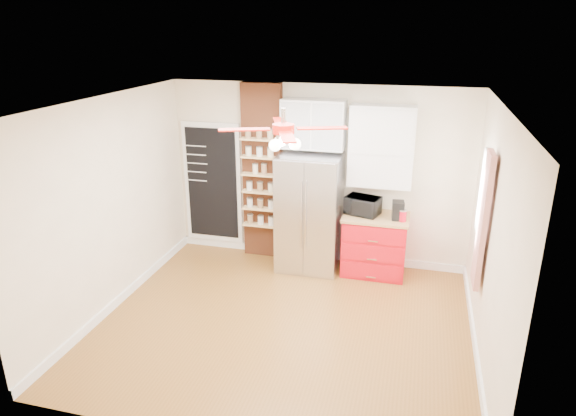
% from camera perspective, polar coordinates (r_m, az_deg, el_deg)
% --- Properties ---
extents(floor, '(4.50, 4.50, 0.00)m').
position_cam_1_polar(floor, '(6.49, -0.44, -12.75)').
color(floor, brown).
rests_on(floor, ground).
extents(ceiling, '(4.50, 4.50, 0.00)m').
position_cam_1_polar(ceiling, '(5.53, -0.52, 11.54)').
color(ceiling, white).
rests_on(ceiling, wall_back).
extents(wall_back, '(4.50, 0.02, 2.70)m').
position_cam_1_polar(wall_back, '(7.73, 3.38, 3.66)').
color(wall_back, '#F3E3C3').
rests_on(wall_back, floor).
extents(wall_front, '(4.50, 0.02, 2.70)m').
position_cam_1_polar(wall_front, '(4.17, -7.77, -11.33)').
color(wall_front, '#F3E3C3').
rests_on(wall_front, floor).
extents(wall_left, '(0.02, 4.00, 2.70)m').
position_cam_1_polar(wall_left, '(6.79, -19.15, 0.25)').
color(wall_left, '#F3E3C3').
rests_on(wall_left, floor).
extents(wall_right, '(0.02, 4.00, 2.70)m').
position_cam_1_polar(wall_right, '(5.76, 21.72, -3.54)').
color(wall_right, '#F3E3C3').
rests_on(wall_right, floor).
extents(chalkboard, '(0.95, 0.05, 1.95)m').
position_cam_1_polar(chalkboard, '(8.25, -8.37, 2.72)').
color(chalkboard, white).
rests_on(chalkboard, wall_back).
extents(brick_pillar, '(0.60, 0.16, 2.70)m').
position_cam_1_polar(brick_pillar, '(7.85, -2.84, 3.94)').
color(brick_pillar, brown).
rests_on(brick_pillar, floor).
extents(fridge, '(0.90, 0.70, 1.75)m').
position_cam_1_polar(fridge, '(7.54, 2.38, -0.54)').
color(fridge, '#B9B9BE').
rests_on(fridge, floor).
extents(upper_glass_cabinet, '(0.90, 0.35, 0.70)m').
position_cam_1_polar(upper_glass_cabinet, '(7.38, 2.85, 9.30)').
color(upper_glass_cabinet, white).
rests_on(upper_glass_cabinet, wall_back).
extents(red_cabinet, '(0.94, 0.64, 0.90)m').
position_cam_1_polar(red_cabinet, '(7.62, 9.58, -4.03)').
color(red_cabinet, red).
rests_on(red_cabinet, floor).
extents(upper_shelf_unit, '(0.90, 0.30, 1.15)m').
position_cam_1_polar(upper_shelf_unit, '(7.33, 10.34, 6.73)').
color(upper_shelf_unit, white).
rests_on(upper_shelf_unit, wall_back).
extents(window, '(0.04, 0.75, 1.05)m').
position_cam_1_polar(window, '(6.53, 20.96, 1.14)').
color(window, white).
rests_on(window, wall_right).
extents(curtain, '(0.06, 0.40, 1.55)m').
position_cam_1_polar(curtain, '(6.04, 20.84, -1.34)').
color(curtain, red).
rests_on(curtain, wall_right).
extents(ceiling_fan, '(1.40, 1.40, 0.44)m').
position_cam_1_polar(ceiling_fan, '(5.58, -0.51, 8.73)').
color(ceiling_fan, silver).
rests_on(ceiling_fan, ceiling).
extents(toaster_oven, '(0.55, 0.44, 0.26)m').
position_cam_1_polar(toaster_oven, '(7.44, 8.28, 0.28)').
color(toaster_oven, black).
rests_on(toaster_oven, red_cabinet).
extents(coffee_maker, '(0.18, 0.20, 0.27)m').
position_cam_1_polar(coffee_maker, '(7.33, 12.12, -0.26)').
color(coffee_maker, black).
rests_on(coffee_maker, red_cabinet).
extents(canister_left, '(0.13, 0.13, 0.15)m').
position_cam_1_polar(canister_left, '(7.30, 12.61, -0.88)').
color(canister_left, red).
rests_on(canister_left, red_cabinet).
extents(canister_right, '(0.13, 0.13, 0.13)m').
position_cam_1_polar(canister_right, '(7.41, 12.01, -0.63)').
color(canister_right, red).
rests_on(canister_right, red_cabinet).
extents(pantry_jar_oats, '(0.11, 0.11, 0.14)m').
position_cam_1_polar(pantry_jar_oats, '(7.71, -3.66, 4.34)').
color(pantry_jar_oats, beige).
rests_on(pantry_jar_oats, brick_pillar).
extents(pantry_jar_beans, '(0.11, 0.11, 0.14)m').
position_cam_1_polar(pantry_jar_beans, '(7.71, -2.67, 4.37)').
color(pantry_jar_beans, '#99704E').
rests_on(pantry_jar_beans, brick_pillar).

